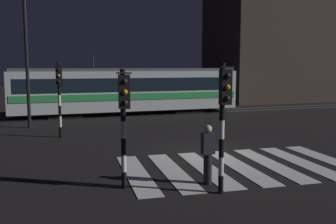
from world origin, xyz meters
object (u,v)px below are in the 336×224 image
Objects in this scene: traffic_light_corner_near_left at (124,111)px; traffic_light_kerb_mid_left at (224,109)px; pedestrian_waiting_at_kerb at (208,154)px; traffic_light_corner_far_left at (59,89)px; tram at (128,90)px; street_lamp_trackside_left at (26,35)px.

traffic_light_kerb_mid_left is at bearing -27.92° from traffic_light_corner_near_left.
traffic_light_kerb_mid_left is at bearing -90.51° from pedestrian_waiting_at_kerb.
traffic_light_corner_near_left is 1.92× the size of pedestrian_waiting_at_kerb.
traffic_light_corner_far_left is at bearing 110.46° from traffic_light_kerb_mid_left.
pedestrian_waiting_at_kerb is at bearing -67.51° from traffic_light_corner_far_left.
tram is 16.37m from pedestrian_waiting_at_kerb.
traffic_light_corner_far_left is 2.07× the size of pedestrian_waiting_at_kerb.
traffic_light_corner_far_left is 9.52m from pedestrian_waiting_at_kerb.
tram is at bearing 33.47° from street_lamp_trackside_left.
traffic_light_corner_far_left reaches higher than traffic_light_corner_near_left.
street_lamp_trackside_left reaches higher than traffic_light_kerb_mid_left.
pedestrian_waiting_at_kerb is (2.34, -0.30, -1.29)m from traffic_light_corner_near_left.
traffic_light_corner_far_left reaches higher than traffic_light_kerb_mid_left.
street_lamp_trackside_left is (-5.05, 12.97, 2.74)m from traffic_light_kerb_mid_left.
pedestrian_waiting_at_kerb is (5.06, -12.04, -4.13)m from street_lamp_trackside_left.
street_lamp_trackside_left is at bearing -146.53° from tram.
pedestrian_waiting_at_kerb is at bearing -7.39° from traffic_light_corner_near_left.
tram is (6.43, 4.25, -3.25)m from street_lamp_trackside_left.
street_lamp_trackside_left is (-1.46, 3.35, 2.67)m from traffic_light_corner_far_left.
traffic_light_corner_near_left is 2.64m from traffic_light_kerb_mid_left.
traffic_light_kerb_mid_left is at bearing -68.72° from street_lamp_trackside_left.
tram is at bearing 76.93° from traffic_light_corner_near_left.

